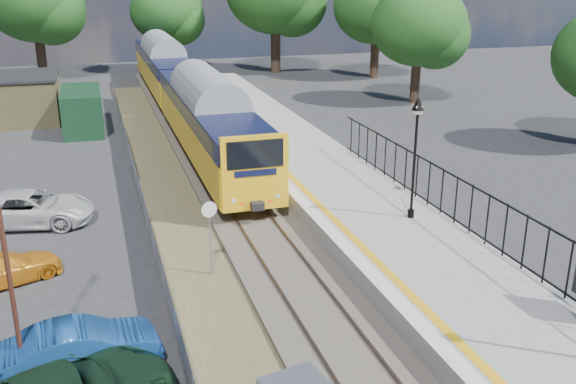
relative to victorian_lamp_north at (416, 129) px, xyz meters
name	(u,v)px	position (x,y,z in m)	size (l,w,h in m)	color
ground	(336,344)	(-5.30, -6.00, -4.30)	(120.00, 120.00, 0.00)	#2D2D30
track_bed	(240,219)	(-5.77, 3.67, -4.21)	(5.90, 80.00, 0.29)	#473F38
platform	(362,213)	(-1.10, 2.00, -3.85)	(5.00, 70.00, 0.90)	gray
platform_edge	(314,208)	(-3.16, 2.00, -3.39)	(0.90, 70.00, 0.01)	silver
victorian_lamp_north	(416,129)	(0.00, 0.00, 0.00)	(0.44, 0.44, 4.60)	black
palisade_fence	(501,227)	(1.25, -3.76, -2.46)	(0.12, 26.00, 2.00)	black
wire_fence	(141,198)	(-9.50, 6.00, -3.70)	(0.06, 52.00, 1.20)	#999EA3
outbuilding	(12,101)	(-16.21, 25.21, -2.78)	(10.80, 10.10, 3.12)	#968A55
tree_line	(174,9)	(-3.90, 36.00, 2.31)	(56.80, 43.80, 11.88)	#332319
train	(181,85)	(-5.30, 23.33, -1.96)	(2.82, 40.83, 3.51)	yellow
speed_sign	(210,226)	(-7.80, -0.89, -2.50)	(0.53, 0.15, 2.67)	#999EA3
carpark_lamp	(2,233)	(-13.32, -5.39, -0.24)	(0.25, 0.50, 7.14)	#4A2518
car_blue	(81,348)	(-11.94, -5.19, -3.65)	(1.37, 3.94, 1.30)	#17468E
car_yellow	(4,268)	(-14.35, 0.58, -3.77)	(1.48, 3.64, 1.06)	orange
car_white	(30,208)	(-13.90, 5.79, -3.60)	(2.31, 5.01, 1.39)	silver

